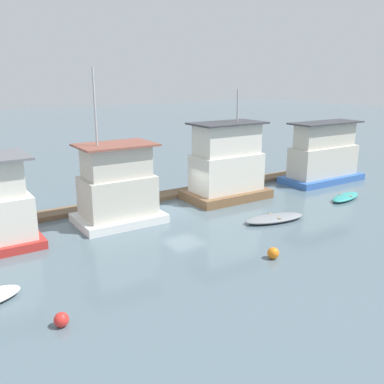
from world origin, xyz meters
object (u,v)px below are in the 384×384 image
Objects in this scene: dinghy_grey at (274,218)px; buoy_orange at (273,253)px; houseboat_blue at (323,156)px; buoy_red at (61,320)px; houseboat_white at (118,188)px; dinghy_teal at (345,197)px; houseboat_brown at (227,165)px.

buoy_orange is (-4.03, -4.12, 0.10)m from dinghy_grey.
houseboat_blue is 13.40× the size of buoy_red.
houseboat_white reaches higher than buoy_orange.
dinghy_teal is at bearing 5.46° from dinghy_grey.
buoy_orange is at bearing -157.61° from dinghy_teal.
houseboat_brown is 11.15m from buoy_orange.
dinghy_grey is 5.77m from buoy_orange.
houseboat_blue is 2.04× the size of dinghy_teal.
buoy_red is at bearing -123.96° from houseboat_white.
dinghy_grey is at bearing -174.54° from dinghy_teal.
houseboat_blue is 12.22m from dinghy_grey.
houseboat_white is at bearing -179.10° from houseboat_blue.
buoy_orange reaches higher than buoy_red.
dinghy_grey is at bearing -32.35° from houseboat_white.
buoy_red is (-22.41, -5.09, 0.09)m from dinghy_teal.
houseboat_blue is 17.71m from buoy_orange.
dinghy_teal is 22.98m from buoy_red.
dinghy_grey is 15.24m from buoy_red.
dinghy_grey is (-0.62, -5.77, -2.29)m from houseboat_brown.
houseboat_brown is at bearing 64.82° from buoy_orange.
buoy_red is at bearing -167.20° from dinghy_teal.
houseboat_blue is at bearing 33.07° from buoy_orange.
buoy_red is (-25.34, -9.83, -1.92)m from houseboat_blue.
houseboat_brown is 9.05m from dinghy_teal.
houseboat_white reaches higher than dinghy_teal.
houseboat_blue reaches higher than buoy_orange.
houseboat_white is at bearing 164.47° from dinghy_teal.
buoy_orange is 10.59m from buoy_red.
dinghy_teal is at bearing -15.53° from houseboat_white.
houseboat_brown reaches higher than buoy_orange.
houseboat_blue is (10.11, -0.29, -0.29)m from houseboat_brown.
buoy_orange is (4.16, -9.31, -1.87)m from houseboat_white.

